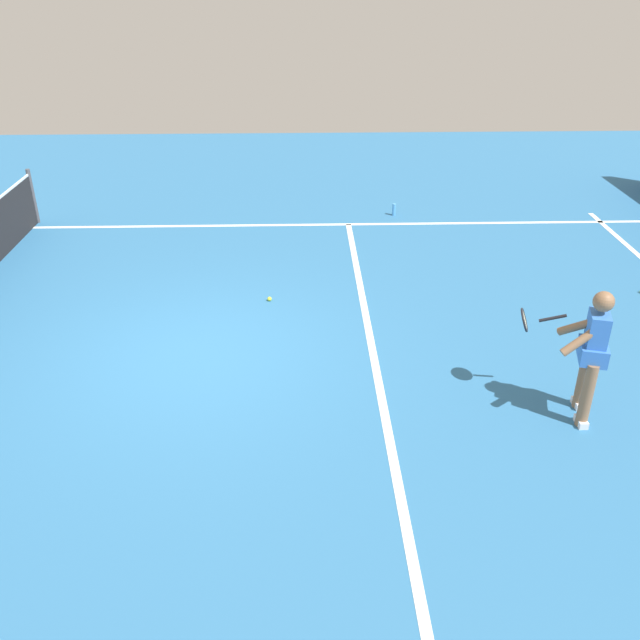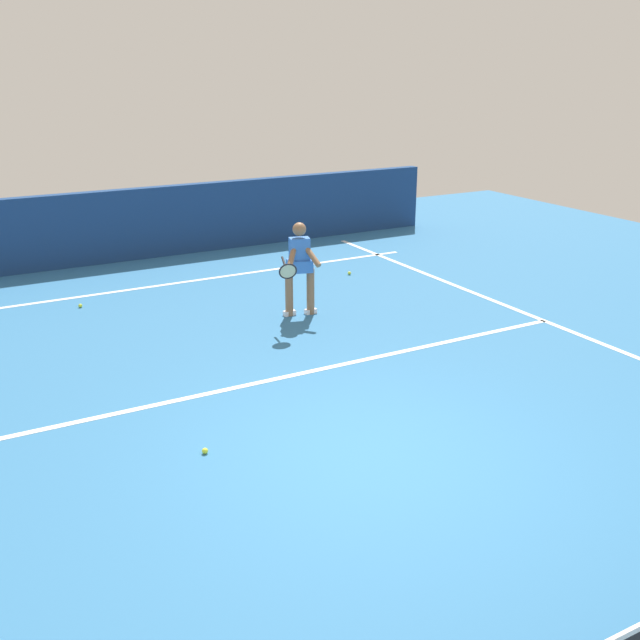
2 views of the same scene
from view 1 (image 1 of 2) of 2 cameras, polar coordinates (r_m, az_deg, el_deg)
The scene contains 6 objects.
ground_plane at distance 9.07m, azimuth -10.10°, elevation -2.77°, with size 25.31×25.31×0.00m, color teal.
service_line_marking at distance 9.01m, azimuth 4.42°, elevation -2.57°, with size 9.63×0.10×0.01m, color white.
sideline_right_marking at distance 13.40m, azimuth -7.49°, elevation 7.85°, with size 0.10×17.47×0.01m, color white.
tennis_player at distance 7.89m, azimuth 21.66°, elevation -2.36°, with size 0.94×0.89×1.55m.
tennis_ball_mid at distance 10.30m, azimuth -4.25°, elevation 1.78°, with size 0.07×0.07×0.07m, color #D1E533.
water_bottle at distance 13.89m, azimuth 6.21°, elevation 9.18°, with size 0.07×0.07×0.24m, color #4C9EE5.
Camera 1 is at (-7.70, -1.36, 4.58)m, focal length 38.22 mm.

